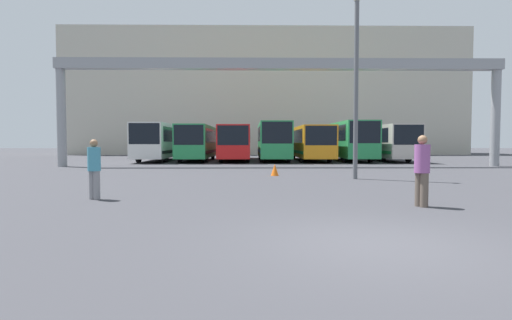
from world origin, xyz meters
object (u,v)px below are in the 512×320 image
bus_slot_2 (236,141)px  bus_slot_3 (273,139)px  bus_slot_6 (382,141)px  bus_slot_5 (348,139)px  bus_slot_1 (198,141)px  pedestrian_far_center (422,169)px  bus_slot_0 (160,140)px  pedestrian_mid_right (94,168)px  traffic_cone (275,170)px  lamp_post (356,79)px  bus_slot_4 (310,141)px

bus_slot_2 → bus_slot_3: size_ratio=1.16×
bus_slot_2 → bus_slot_6: size_ratio=0.98×
bus_slot_2 → bus_slot_5: bearing=-4.6°
bus_slot_1 → pedestrian_far_center: (8.98, -24.93, -0.78)m
bus_slot_0 → pedestrian_far_center: (12.28, -25.14, -0.85)m
pedestrian_mid_right → traffic_cone: (5.69, 7.95, -0.63)m
pedestrian_far_center → lamp_post: bearing=-26.0°
bus_slot_3 → lamp_post: 17.77m
bus_slot_0 → bus_slot_1: (3.31, -0.21, -0.08)m
bus_slot_1 → lamp_post: 19.81m
pedestrian_far_center → traffic_cone: 9.93m
bus_slot_1 → bus_slot_6: bus_slot_6 is taller
bus_slot_4 → bus_slot_3: bearing=-173.5°
bus_slot_0 → bus_slot_6: size_ratio=0.86×
bus_slot_0 → bus_slot_4: bearing=1.2°
bus_slot_2 → bus_slot_6: bus_slot_6 is taller
bus_slot_0 → traffic_cone: (9.11, -15.75, -1.53)m
bus_slot_4 → pedestrian_far_center: size_ratio=6.16×
lamp_post → traffic_cone: bearing=153.5°
bus_slot_2 → bus_slot_4: (6.62, -0.47, -0.02)m
bus_slot_1 → traffic_cone: size_ratio=17.86×
bus_slot_1 → traffic_cone: (5.80, -15.54, -1.46)m
bus_slot_2 → pedestrian_far_center: bearing=-77.6°
bus_slot_1 → bus_slot_2: bus_slot_1 is taller
traffic_cone → bus_slot_5: bearing=64.7°
bus_slot_3 → pedestrian_mid_right: 24.49m
bus_slot_5 → traffic_cone: size_ratio=18.41×
bus_slot_0 → traffic_cone: 18.26m
bus_slot_1 → bus_slot_4: bus_slot_1 is taller
bus_slot_3 → traffic_cone: 15.74m
bus_slot_5 → lamp_post: bearing=-102.7°
bus_slot_1 → bus_slot_5: bus_slot_5 is taller
bus_slot_6 → bus_slot_1: bearing=-176.3°
bus_slot_0 → bus_slot_5: bus_slot_5 is taller
bus_slot_6 → traffic_cone: bus_slot_6 is taller
traffic_cone → bus_slot_1: bearing=110.5°
bus_slot_4 → traffic_cone: bearing=-104.4°
pedestrian_far_center → bus_slot_5: bearing=-33.3°
bus_slot_5 → pedestrian_mid_right: 27.07m
bus_slot_4 → pedestrian_mid_right: size_ratio=6.51×
pedestrian_mid_right → lamp_post: lamp_post is taller
bus_slot_1 → bus_slot_0: bearing=176.4°
bus_slot_2 → bus_slot_6: 13.23m
pedestrian_mid_right → lamp_post: 11.63m
bus_slot_5 → bus_slot_6: bearing=15.2°
bus_slot_4 → pedestrian_mid_right: 25.91m
bus_slot_5 → traffic_cone: 17.45m
bus_slot_4 → bus_slot_6: (6.62, 0.58, 0.05)m
bus_slot_0 → bus_slot_1: bearing=-3.6°
bus_slot_4 → pedestrian_far_center: bus_slot_4 is taller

